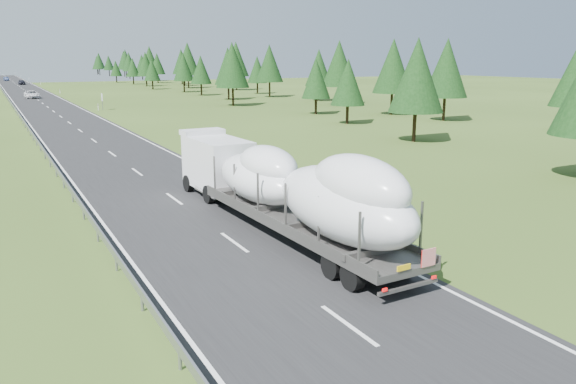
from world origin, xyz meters
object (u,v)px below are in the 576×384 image
distant_van (32,94)px  distant_car_dark (22,82)px  boat_truck (285,184)px  distant_car_blue (6,79)px  highway_sign (102,99)px

distant_van → distant_car_dark: 69.45m
boat_truck → distant_car_blue: (-4.23, 212.77, -1.67)m
distant_car_dark → distant_car_blue: 37.74m
distant_car_dark → boat_truck: bearing=-93.1°
distant_van → distant_car_blue: bearing=87.3°
boat_truck → distant_car_blue: 212.82m
highway_sign → distant_car_dark: highway_sign is taller
boat_truck → distant_van: size_ratio=3.61×
distant_van → distant_car_blue: distant_van is taller
highway_sign → distant_car_dark: bearing=93.2°
boat_truck → distant_car_dark: size_ratio=4.58×
distant_car_dark → distant_van: bearing=-95.2°
highway_sign → boat_truck: boat_truck is taller
boat_truck → distant_car_blue: bearing=91.1°
distant_van → distant_car_dark: bearing=85.0°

